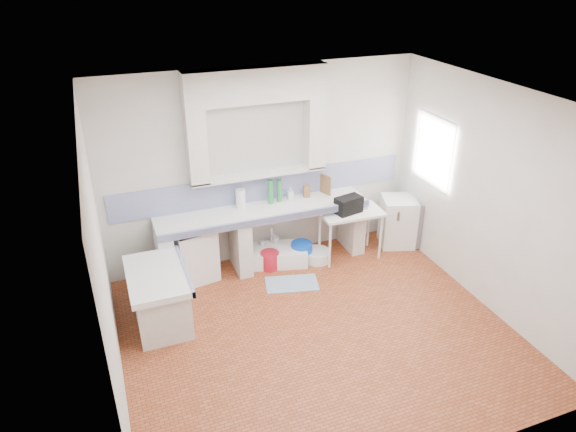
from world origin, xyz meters
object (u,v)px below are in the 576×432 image
object	(u,v)px
side_table	(350,234)
sink	(276,256)
stove	(194,253)
fridge	(398,221)

from	to	relation	value
side_table	sink	bearing A→B (deg)	171.05
stove	sink	size ratio (longest dim) A/B	0.87
sink	side_table	bearing A→B (deg)	3.39
side_table	fridge	size ratio (longest dim) A/B	1.17
fridge	side_table	bearing A→B (deg)	-156.03
side_table	fridge	xyz separation A→B (m)	(0.86, 0.08, 0.01)
stove	sink	world-z (taller)	stove
sink	fridge	size ratio (longest dim) A/B	1.15
stove	fridge	bearing A→B (deg)	-13.09
sink	fridge	xyz separation A→B (m)	(1.94, -0.14, 0.28)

